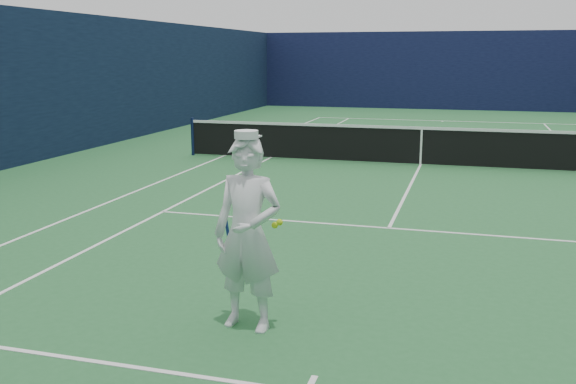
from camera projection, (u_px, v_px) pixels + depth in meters
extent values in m
plane|color=#256231|center=(420.00, 165.00, 16.61)|extent=(80.00, 80.00, 0.00)
cube|color=white|center=(443.00, 121.00, 27.78)|extent=(11.03, 0.06, 0.01)
cube|color=white|center=(223.00, 156.00, 18.09)|extent=(0.06, 23.83, 0.01)
cube|color=white|center=(269.00, 158.00, 17.72)|extent=(0.06, 23.77, 0.01)
cube|color=white|center=(435.00, 136.00, 22.62)|extent=(8.23, 0.06, 0.01)
cube|color=white|center=(389.00, 228.00, 10.59)|extent=(8.23, 0.06, 0.01)
cube|color=white|center=(420.00, 165.00, 16.61)|extent=(0.06, 12.80, 0.01)
cube|color=white|center=(442.00, 121.00, 27.64)|extent=(0.06, 0.30, 0.01)
cube|color=white|center=(311.00, 384.00, 5.58)|extent=(0.06, 0.30, 0.01)
cube|color=#0E1235|center=(450.00, 71.00, 33.11)|extent=(20.12, 0.12, 4.00)
cube|color=#0E1934|center=(79.00, 83.00, 18.88)|extent=(0.12, 36.12, 4.00)
cylinder|color=#141E4C|center=(193.00, 136.00, 18.22)|extent=(0.09, 0.09, 1.07)
cube|color=black|center=(421.00, 146.00, 16.51)|extent=(12.79, 0.02, 0.92)
cube|color=white|center=(422.00, 128.00, 16.41)|extent=(12.79, 0.04, 0.07)
cube|color=white|center=(421.00, 148.00, 16.51)|extent=(0.05, 0.03, 0.94)
imported|color=white|center=(248.00, 235.00, 6.56)|extent=(0.78, 0.56, 2.02)
cylinder|color=white|center=(246.00, 134.00, 6.34)|extent=(0.24, 0.24, 0.08)
cube|color=white|center=(252.00, 136.00, 6.47)|extent=(0.19, 0.12, 0.02)
cylinder|color=navy|center=(227.00, 226.00, 6.73)|extent=(0.04, 0.09, 0.22)
cube|color=#1E57A3|center=(229.00, 241.00, 6.82)|extent=(0.02, 0.02, 0.14)
torus|color=#1E57A3|center=(233.00, 258.00, 6.91)|extent=(0.30, 0.13, 0.29)
cube|color=beige|center=(233.00, 258.00, 6.91)|extent=(0.22, 0.03, 0.30)
sphere|color=#CBE319|center=(275.00, 225.00, 6.53)|extent=(0.07, 0.07, 0.07)
sphere|color=#CBE319|center=(280.00, 222.00, 6.53)|extent=(0.07, 0.07, 0.07)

